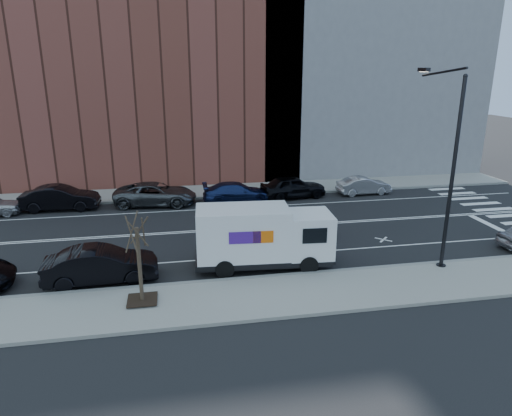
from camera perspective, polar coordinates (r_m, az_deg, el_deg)
name	(u,v)px	position (r m, az deg, el deg)	size (l,w,h in m)	color
ground	(268,227)	(27.82, 1.46, -2.38)	(120.00, 120.00, 0.00)	black
sidewalk_near	(310,293)	(19.96, 6.76, -10.48)	(44.00, 3.60, 0.15)	gray
sidewalk_far	(245,190)	(36.07, -1.43, 2.33)	(44.00, 3.60, 0.15)	gray
curb_near	(299,275)	(21.50, 5.35, -8.29)	(44.00, 0.25, 0.17)	gray
curb_far	(248,195)	(34.36, -0.95, 1.59)	(44.00, 0.25, 0.17)	gray
crosswalk	(501,212)	(34.71, 28.27, -0.48)	(3.00, 14.00, 0.01)	white
road_markings	(268,227)	(27.82, 1.46, -2.37)	(40.00, 8.60, 0.01)	white
bldg_brick	(136,46)	(41.36, -14.82, 18.97)	(26.00, 10.00, 22.00)	brown
bldg_concrete	(364,24)	(44.95, 13.35, 21.44)	(20.00, 10.00, 26.00)	slate
streetlight	(448,163)	(22.90, 22.84, 5.20)	(0.44, 4.02, 9.34)	black
street_tree	(140,272)	(19.00, -14.29, -7.79)	(1.20, 1.20, 3.75)	black
fedex_van	(263,236)	(21.85, 0.85, -3.52)	(6.73, 2.73, 3.01)	black
far_parked_b	(60,198)	(33.70, -23.27, 1.18)	(1.76, 5.05, 1.66)	black
far_parked_c	(156,194)	(32.84, -12.45, 1.72)	(2.62, 5.68, 1.58)	#474A4F
far_parked_d	(237,192)	(32.89, -2.42, 1.99)	(1.98, 4.87, 1.41)	navy
far_parked_e	(293,187)	(33.96, 4.64, 2.65)	(1.96, 4.87, 1.66)	black
far_parked_f	(364,186)	(35.85, 13.32, 2.75)	(1.42, 4.06, 1.34)	#A8A7AC
driving_sedan	(297,226)	(25.99, 5.20, -2.32)	(1.41, 4.04, 1.33)	#B0AFB4
near_parked_rear_a	(101,265)	(21.74, -18.79, -6.77)	(1.73, 4.96, 1.63)	black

